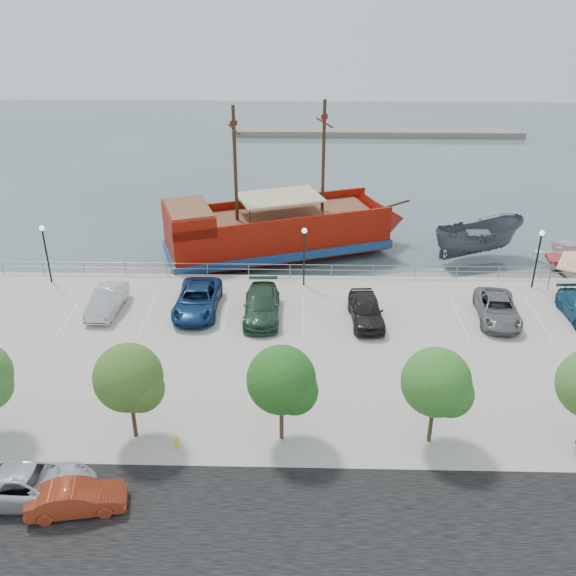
{
  "coord_description": "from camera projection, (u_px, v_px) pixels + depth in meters",
  "views": [
    {
      "loc": [
        -0.08,
        -34.06,
        20.27
      ],
      "look_at": [
        -1.0,
        2.0,
        2.0
      ],
      "focal_mm": 40.0,
      "sensor_mm": 36.0,
      "label": 1
    }
  ],
  "objects": [
    {
      "name": "tree_c",
      "position": [
        131.0,
        380.0,
        29.23
      ],
      "size": [
        3.3,
        3.2,
        5.0
      ],
      "color": "#473321",
      "rests_on": "sidewalk"
    },
    {
      "name": "street_sedan",
      "position": [
        76.0,
        498.0,
        26.32
      ],
      "size": [
        4.19,
        2.15,
        1.32
      ],
      "primitive_type": "imported",
      "rotation": [
        0.0,
        0.0,
        1.77
      ],
      "color": "#A2371C",
      "rests_on": "street"
    },
    {
      "name": "parked_car_g",
      "position": [
        498.0,
        309.0,
        40.62
      ],
      "size": [
        2.92,
        5.48,
        1.47
      ],
      "primitive_type": "imported",
      "rotation": [
        0.0,
        0.0,
        -0.1
      ],
      "color": "slate",
      "rests_on": "land_slab"
    },
    {
      "name": "fire_hydrant",
      "position": [
        177.0,
        442.0,
        29.87
      ],
      "size": [
        0.23,
        0.23,
        0.66
      ],
      "rotation": [
        0.0,
        0.0,
        0.05
      ],
      "color": "yellow",
      "rests_on": "sidewalk"
    },
    {
      "name": "ground",
      "position": [
        303.0,
        345.0,
        39.98
      ],
      "size": [
        160.0,
        160.0,
        0.0
      ],
      "primitive_type": "plane",
      "color": "#394A4B"
    },
    {
      "name": "lamp_post_mid",
      "position": [
        304.0,
        246.0,
        44.0
      ],
      "size": [
        0.36,
        0.36,
        4.28
      ],
      "color": "black",
      "rests_on": "land_slab"
    },
    {
      "name": "tree_d",
      "position": [
        284.0,
        383.0,
        29.07
      ],
      "size": [
        3.3,
        3.2,
        5.0
      ],
      "color": "#473321",
      "rests_on": "sidewalk"
    },
    {
      "name": "speedboat",
      "position": [
        573.0,
        264.0,
        49.09
      ],
      "size": [
        5.52,
        7.35,
        1.45
      ],
      "primitive_type": "imported",
      "rotation": [
        0.0,
        0.0,
        -0.08
      ],
      "color": "white",
      "rests_on": "ground"
    },
    {
      "name": "patrol_boat",
      "position": [
        478.0,
        241.0,
        51.12
      ],
      "size": [
        8.34,
        5.36,
        3.02
      ],
      "primitive_type": "imported",
      "rotation": [
        0.0,
        0.0,
        1.91
      ],
      "color": "#484E56",
      "rests_on": "ground"
    },
    {
      "name": "parked_car_c",
      "position": [
        197.0,
        300.0,
        41.57
      ],
      "size": [
        2.72,
        5.84,
        1.62
      ],
      "primitive_type": "imported",
      "rotation": [
        0.0,
        0.0,
        -0.01
      ],
      "color": "navy",
      "rests_on": "land_slab"
    },
    {
      "name": "parked_car_d",
      "position": [
        262.0,
        305.0,
        40.89
      ],
      "size": [
        2.38,
        5.6,
        1.61
      ],
      "primitive_type": "imported",
      "rotation": [
        0.0,
        0.0,
        0.02
      ],
      "color": "#21432D",
      "rests_on": "land_slab"
    },
    {
      "name": "dock_west",
      "position": [
        126.0,
        276.0,
        48.4
      ],
      "size": [
        6.91,
        2.16,
        0.39
      ],
      "primitive_type": "cube",
      "rotation": [
        0.0,
        0.0,
        0.03
      ],
      "color": "gray",
      "rests_on": "ground"
    },
    {
      "name": "dock_mid",
      "position": [
        408.0,
        279.0,
        47.92
      ],
      "size": [
        6.69,
        3.51,
        0.37
      ],
      "primitive_type": "cube",
      "rotation": [
        0.0,
        0.0,
        0.27
      ],
      "color": "gray",
      "rests_on": "ground"
    },
    {
      "name": "far_shore",
      "position": [
        377.0,
        133.0,
        88.62
      ],
      "size": [
        40.0,
        3.0,
        0.8
      ],
      "primitive_type": "cube",
      "color": "gray",
      "rests_on": "ground"
    },
    {
      "name": "parked_car_e",
      "position": [
        366.0,
        310.0,
        40.31
      ],
      "size": [
        2.25,
        4.98,
        1.66
      ],
      "primitive_type": "imported",
      "rotation": [
        0.0,
        0.0,
        0.06
      ],
      "color": "black",
      "rests_on": "land_slab"
    },
    {
      "name": "seawall_railing",
      "position": [
        304.0,
        270.0,
        46.25
      ],
      "size": [
        50.0,
        0.06,
        1.0
      ],
      "color": "gray",
      "rests_on": "land_slab"
    },
    {
      "name": "parked_car_b",
      "position": [
        107.0,
        301.0,
        41.56
      ],
      "size": [
        1.86,
        4.69,
        1.52
      ],
      "primitive_type": "imported",
      "rotation": [
        0.0,
        0.0,
        -0.06
      ],
      "color": "#B8B9BC",
      "rests_on": "land_slab"
    },
    {
      "name": "lamp_post_right",
      "position": [
        539.0,
        249.0,
        43.63
      ],
      "size": [
        0.36,
        0.36,
        4.28
      ],
      "color": "black",
      "rests_on": "land_slab"
    },
    {
      "name": "street_van",
      "position": [
        30.0,
        484.0,
        26.9
      ],
      "size": [
        5.42,
        2.52,
        1.5
      ],
      "primitive_type": "imported",
      "rotation": [
        0.0,
        0.0,
        1.57
      ],
      "color": "silver",
      "rests_on": "street"
    },
    {
      "name": "dock_east",
      "position": [
        514.0,
        280.0,
        47.74
      ],
      "size": [
        7.56,
        3.75,
        0.42
      ],
      "primitive_type": "cube",
      "rotation": [
        0.0,
        0.0,
        0.24
      ],
      "color": "slate",
      "rests_on": "ground"
    },
    {
      "name": "tree_e",
      "position": [
        439.0,
        385.0,
        28.91
      ],
      "size": [
        3.3,
        3.2,
        5.0
      ],
      "color": "#473321",
      "rests_on": "sidewalk"
    },
    {
      "name": "pirate_ship",
      "position": [
        295.0,
        230.0,
        51.48
      ],
      "size": [
        20.69,
        11.85,
        12.84
      ],
      "rotation": [
        0.0,
        0.0,
        0.34
      ],
      "color": "maroon",
      "rests_on": "ground"
    },
    {
      "name": "lamp_post_left",
      "position": [
        45.0,
        244.0,
        44.4
      ],
      "size": [
        0.36,
        0.36,
        4.28
      ],
      "color": "black",
      "rests_on": "land_slab"
    },
    {
      "name": "street",
      "position": [
        302.0,
        539.0,
        25.25
      ],
      "size": [
        100.0,
        8.0,
        0.04
      ],
      "primitive_type": "cube",
      "color": "black",
      "rests_on": "land_slab"
    },
    {
      "name": "sidewalk",
      "position": [
        303.0,
        439.0,
        30.6
      ],
      "size": [
        100.0,
        4.0,
        0.05
      ],
      "primitive_type": "cube",
      "color": "#A6A190",
      "rests_on": "land_slab"
    }
  ]
}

